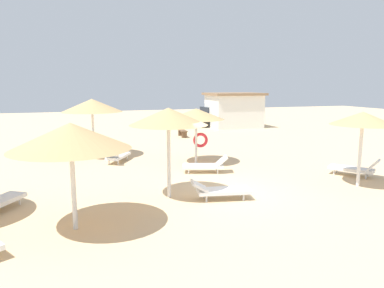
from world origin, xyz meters
name	(u,v)px	position (x,y,z in m)	size (l,w,h in m)	color
ground_plane	(219,192)	(0.00, 0.00, 0.00)	(80.00, 80.00, 0.00)	#DBBA8C
parasol_0	(196,115)	(0.70, 4.52, 2.29)	(2.60, 2.60, 2.58)	silver
parasol_1	(92,106)	(-3.77, 7.68, 2.62)	(3.03, 3.03, 2.95)	silver
parasol_2	(168,117)	(-1.78, -0.03, 2.65)	(2.51, 2.51, 2.94)	silver
parasol_4	(71,136)	(-4.72, -1.81, 2.40)	(2.97, 2.97, 2.74)	silver
parasol_5	(363,119)	(5.08, -0.92, 2.46)	(2.24, 2.24, 2.72)	silver
lounger_0	(206,165)	(0.53, 2.71, 0.32)	(1.99, 1.19, 0.73)	white
lounger_1	(117,156)	(-2.80, 5.88, 0.32)	(1.46, 1.96, 0.74)	white
lounger_2	(219,190)	(-0.30, -0.75, 0.31)	(1.99, 0.97, 0.65)	white
lounger_5	(355,168)	(6.03, 0.28, 0.32)	(1.61, 1.88, 0.78)	white
bench_0	(182,132)	(2.56, 13.00, 0.35)	(0.50, 1.52, 0.49)	brown
parked_car	(215,117)	(7.25, 18.48, 0.82)	(4.19, 2.40, 1.72)	black
beach_cabana	(234,110)	(8.43, 17.14, 1.50)	(4.59, 3.68, 2.96)	white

